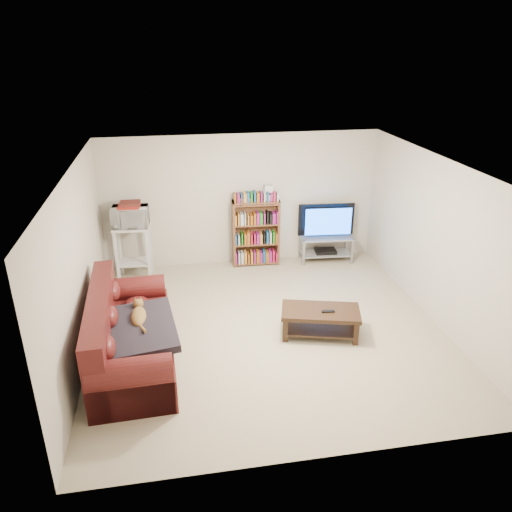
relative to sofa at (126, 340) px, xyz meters
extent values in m
plane|color=#C0B18F|center=(1.96, 0.47, -0.34)|extent=(5.00, 5.00, 0.00)
plane|color=white|center=(1.96, 0.47, 2.06)|extent=(5.00, 5.00, 0.00)
plane|color=beige|center=(1.96, 2.97, 0.86)|extent=(5.00, 0.00, 5.00)
plane|color=beige|center=(1.96, -2.03, 0.86)|extent=(5.00, 0.00, 5.00)
plane|color=beige|center=(-0.54, 0.47, 0.86)|extent=(0.00, 5.00, 5.00)
plane|color=beige|center=(4.46, 0.47, 0.86)|extent=(0.00, 5.00, 5.00)
cube|color=#4E1414|center=(0.09, 0.00, -0.12)|extent=(1.07, 2.33, 0.44)
cube|color=#4E1414|center=(-0.27, -0.01, 0.16)|extent=(0.34, 2.30, 0.96)
cube|color=#4E1414|center=(0.13, -1.02, -0.06)|extent=(0.95, 0.27, 0.56)
cube|color=#4E1414|center=(0.05, 1.03, -0.06)|extent=(0.95, 0.27, 0.56)
cube|color=black|center=(0.20, -0.15, 0.23)|extent=(1.02, 1.24, 0.19)
cube|color=black|center=(2.67, 0.20, 0.03)|extent=(1.20, 0.81, 0.06)
cube|color=black|center=(2.67, 0.20, -0.24)|extent=(1.08, 0.73, 0.03)
cube|color=black|center=(2.14, 0.12, -0.17)|extent=(0.09, 0.09, 0.34)
cube|color=black|center=(3.09, -0.13, -0.17)|extent=(0.09, 0.09, 0.34)
cube|color=black|center=(2.25, 0.53, -0.17)|extent=(0.09, 0.09, 0.34)
cube|color=black|center=(3.20, 0.28, -0.17)|extent=(0.09, 0.09, 0.34)
cube|color=black|center=(2.75, 0.13, 0.07)|extent=(0.18, 0.07, 0.02)
cube|color=#999EA3|center=(3.53, 2.70, 0.14)|extent=(1.01, 0.52, 0.03)
cube|color=#999EA3|center=(3.53, 2.70, -0.19)|extent=(0.96, 0.49, 0.02)
cube|color=gray|center=(3.05, 2.55, -0.09)|extent=(0.05, 0.05, 0.49)
cube|color=gray|center=(3.97, 2.48, -0.09)|extent=(0.05, 0.05, 0.49)
cube|color=gray|center=(3.08, 2.93, -0.09)|extent=(0.05, 0.05, 0.49)
cube|color=gray|center=(4.00, 2.86, -0.09)|extent=(0.05, 0.05, 0.49)
imported|color=black|center=(3.53, 2.70, 0.45)|extent=(1.06, 0.22, 0.61)
cube|color=black|center=(3.53, 2.70, -0.15)|extent=(0.41, 0.30, 0.06)
cube|color=brown|center=(1.78, 2.79, 0.28)|extent=(0.05, 0.27, 1.24)
cube|color=brown|center=(2.60, 2.75, 0.28)|extent=(0.05, 0.27, 1.24)
cube|color=brown|center=(2.19, 2.77, 0.89)|extent=(0.87, 0.30, 0.03)
cube|color=maroon|center=(2.00, 2.78, 0.94)|extent=(0.26, 0.20, 0.07)
cube|color=silver|center=(0.00, 2.56, 0.61)|extent=(0.64, 0.49, 0.04)
cube|color=silver|center=(0.00, 2.56, -0.04)|extent=(0.58, 0.44, 0.03)
cube|color=silver|center=(-0.28, 2.40, 0.13)|extent=(0.05, 0.05, 0.93)
cube|color=silver|center=(0.25, 2.36, 0.13)|extent=(0.05, 0.05, 0.93)
cube|color=silver|center=(-0.25, 2.76, 0.13)|extent=(0.05, 0.05, 0.93)
cube|color=silver|center=(0.27, 2.72, 0.13)|extent=(0.05, 0.05, 0.93)
imported|color=silver|center=(0.00, 2.56, 0.80)|extent=(0.63, 0.45, 0.33)
cube|color=maroon|center=(0.00, 2.56, 0.99)|extent=(0.38, 0.34, 0.05)
camera|label=1|loc=(0.71, -5.67, 3.56)|focal=35.00mm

